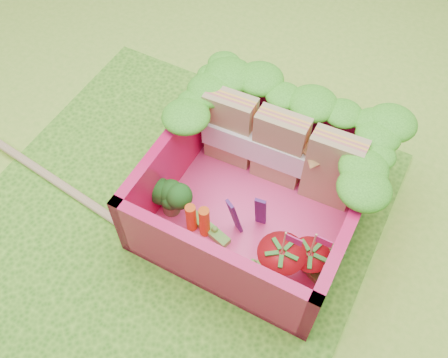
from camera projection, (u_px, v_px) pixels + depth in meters
ground at (173, 219)px, 3.43m from camera, size 14.00×14.00×0.00m
placemat at (173, 218)px, 3.42m from camera, size 2.60×2.60×0.03m
bento_floor at (255, 211)px, 3.41m from camera, size 1.30×1.30×0.05m
bento_box at (257, 191)px, 3.20m from camera, size 1.30×1.30×0.55m
lettuce_ruffle at (292, 108)px, 3.17m from camera, size 1.43×0.83×0.11m
sandwich_stack at (280, 149)px, 3.31m from camera, size 1.09×0.22×0.60m
broccoli at (170, 196)px, 3.25m from camera, size 0.33×0.33×0.24m
carrot_sticks at (198, 220)px, 3.19m from camera, size 0.17×0.08×0.27m
purple_wedges at (248, 214)px, 3.14m from camera, size 0.20×0.15×0.38m
strawberry_left at (280, 263)px, 2.99m from camera, size 0.29×0.29×0.53m
strawberry_right at (308, 263)px, 3.02m from camera, size 0.24×0.24×0.48m
snap_peas at (274, 253)px, 3.17m from camera, size 1.02×0.55×0.05m
chopsticks at (33, 166)px, 3.63m from camera, size 2.14×0.31×0.04m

